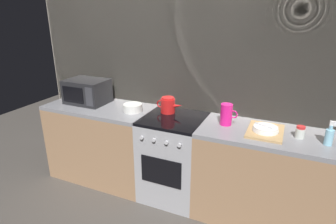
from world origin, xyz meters
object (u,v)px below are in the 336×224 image
mixing_bowl (133,108)px  kettle (168,105)px  spray_bottle (329,136)px  stove_unit (173,157)px  dish_pile (265,130)px  pitcher (226,114)px  spice_jar (300,132)px  microwave (87,91)px

mixing_bowl → kettle: bearing=18.6°
spray_bottle → stove_unit: bearing=177.9°
dish_pile → spray_bottle: bearing=-5.0°
pitcher → dish_pile: size_ratio=0.50×
kettle → spice_jar: (1.26, -0.11, -0.03)m
mixing_bowl → dish_pile: (1.34, -0.00, -0.02)m
dish_pile → spray_bottle: spray_bottle is taller
spice_jar → pitcher: bearing=177.1°
stove_unit → spice_jar: (1.15, 0.01, 0.50)m
microwave → spice_jar: 2.24m
mixing_bowl → dish_pile: mixing_bowl is taller
kettle → pitcher: 0.63m
mixing_bowl → spray_bottle: (1.82, -0.05, 0.04)m
kettle → spice_jar: 1.26m
kettle → pitcher: pitcher is taller
kettle → spice_jar: kettle is taller
kettle → dish_pile: 0.99m
pitcher → spray_bottle: bearing=-6.0°
mixing_bowl → spray_bottle: 1.82m
kettle → spray_bottle: size_ratio=1.40×
spray_bottle → spice_jar: bearing=164.9°
spice_jar → microwave: bearing=179.1°
kettle → stove_unit: bearing=-45.4°
microwave → dish_pile: microwave is taller
kettle → spray_bottle: spray_bottle is taller
dish_pile → stove_unit: bearing=179.5°
mixing_bowl → dish_pile: size_ratio=0.50×
microwave → stove_unit: bearing=-2.1°
microwave → pitcher: microwave is taller
microwave → mixing_bowl: 0.63m
microwave → pitcher: 1.61m
stove_unit → microwave: 1.24m
stove_unit → kettle: 0.56m
stove_unit → kettle: size_ratio=3.16×
mixing_bowl → stove_unit: bearing=0.6°
dish_pile → spice_jar: (0.27, 0.01, 0.03)m
microwave → spray_bottle: microwave is taller
spice_jar → spray_bottle: spray_bottle is taller
spice_jar → spray_bottle: (0.21, -0.06, 0.03)m
mixing_bowl → pitcher: (0.98, 0.04, 0.06)m
pitcher → spice_jar: (0.63, -0.03, -0.05)m
dish_pile → spice_jar: bearing=2.8°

